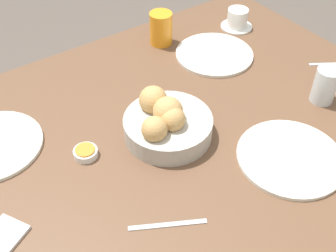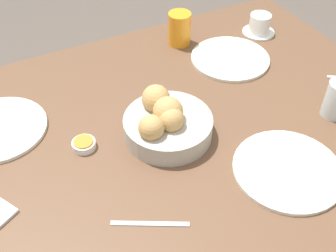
% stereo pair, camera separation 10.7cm
% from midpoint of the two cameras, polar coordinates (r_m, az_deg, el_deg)
% --- Properties ---
extents(dining_table, '(1.46, 1.04, 0.75)m').
position_cam_midpoint_polar(dining_table, '(1.14, -3.39, -4.97)').
color(dining_table, brown).
rests_on(dining_table, ground_plane).
extents(bread_basket, '(0.23, 0.23, 0.12)m').
position_cam_midpoint_polar(bread_basket, '(1.06, -3.15, 0.38)').
color(bread_basket, '#B2ADA3').
rests_on(bread_basket, dining_table).
extents(plate_near_left, '(0.25, 0.25, 0.01)m').
position_cam_midpoint_polar(plate_near_left, '(1.38, 4.06, 9.59)').
color(plate_near_left, silver).
rests_on(plate_near_left, dining_table).
extents(plate_far_center, '(0.26, 0.26, 0.01)m').
position_cam_midpoint_polar(plate_far_center, '(1.06, 13.46, -4.29)').
color(plate_far_center, silver).
rests_on(plate_far_center, dining_table).
extents(juice_glass, '(0.07, 0.07, 0.11)m').
position_cam_midpoint_polar(juice_glass, '(1.42, -3.18, 12.99)').
color(juice_glass, orange).
rests_on(juice_glass, dining_table).
extents(water_tumbler, '(0.07, 0.07, 0.10)m').
position_cam_midpoint_polar(water_tumbler, '(1.23, 18.20, 5.14)').
color(water_tumbler, silver).
rests_on(water_tumbler, dining_table).
extents(coffee_cup, '(0.11, 0.11, 0.07)m').
position_cam_midpoint_polar(coffee_cup, '(1.53, 7.33, 14.06)').
color(coffee_cup, white).
rests_on(coffee_cup, dining_table).
extents(jam_bowl_honey, '(0.06, 0.06, 0.02)m').
position_cam_midpoint_polar(jam_bowl_honey, '(1.06, -13.97, -3.65)').
color(jam_bowl_honey, white).
rests_on(jam_bowl_honey, dining_table).
extents(knife_silver, '(0.15, 0.09, 0.00)m').
position_cam_midpoint_polar(knife_silver, '(0.92, -3.48, -13.40)').
color(knife_silver, '#B7B7BC').
rests_on(knife_silver, dining_table).
extents(spoon_coffee, '(0.11, 0.08, 0.00)m').
position_cam_midpoint_polar(spoon_coffee, '(1.41, 18.96, 7.87)').
color(spoon_coffee, '#B7B7BC').
rests_on(spoon_coffee, dining_table).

